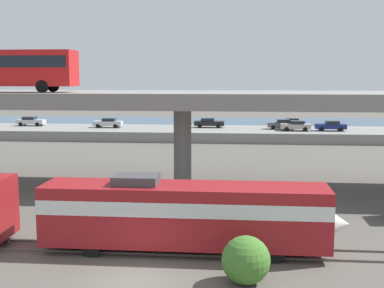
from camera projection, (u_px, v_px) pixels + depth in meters
name	position (u px, v px, depth m)	size (l,w,h in m)	color
ground_plane	(136.00, 279.00, 23.88)	(260.00, 260.00, 0.00)	#565149
rail_strip_near	(148.00, 254.00, 27.05)	(110.00, 0.12, 0.12)	#59544C
rail_strip_far	(153.00, 244.00, 28.59)	(110.00, 0.12, 0.12)	#59544C
train_locomotive	(199.00, 212.00, 27.29)	(16.41, 3.04, 4.18)	maroon
highway_overpass	(182.00, 101.00, 42.64)	(96.00, 10.24, 8.17)	gray
transit_bus_on_overpass	(3.00, 67.00, 41.66)	(12.00, 2.68, 3.40)	red
pier_parking_lot	(208.00, 134.00, 78.07)	(75.07, 12.22, 1.49)	gray
parked_car_0	(209.00, 123.00, 79.72)	(4.67, 1.99, 1.50)	black
parked_car_1	(108.00, 123.00, 79.63)	(4.50, 1.85, 1.50)	#B7B7BC
parked_car_2	(296.00, 126.00, 74.81)	(4.33, 2.00, 1.50)	#9E998C
parked_car_3	(282.00, 124.00, 77.16)	(4.23, 1.85, 1.50)	#515459
parked_car_4	(291.00, 123.00, 79.31)	(4.30, 1.83, 1.50)	navy
parked_car_5	(331.00, 126.00, 74.69)	(4.43, 1.87, 1.50)	navy
parked_car_6	(31.00, 121.00, 82.46)	(4.48, 1.88, 1.50)	#B7B7BC
harbor_water	(215.00, 124.00, 100.86)	(140.00, 36.00, 0.01)	#2D5170
shrub_right	(246.00, 260.00, 23.18)	(2.25, 2.25, 2.25)	#41752A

